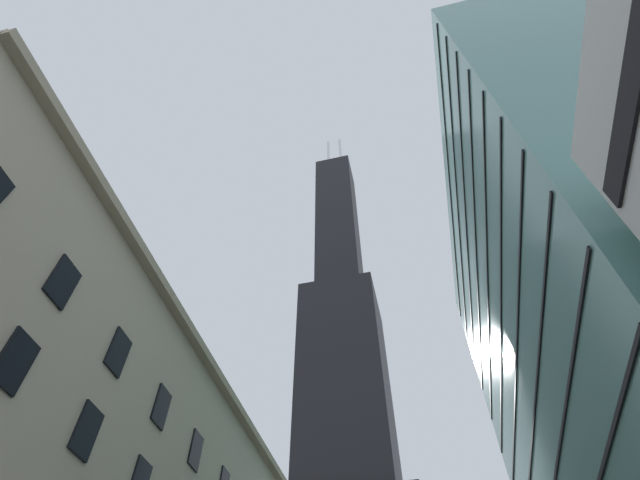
# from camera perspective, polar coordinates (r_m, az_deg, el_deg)

# --- Properties ---
(dark_skyscraper) EXTENTS (29.83, 29.83, 202.75)m
(dark_skyscraper) POSITION_cam_1_polar(r_m,az_deg,el_deg) (118.84, 3.30, -22.23)
(dark_skyscraper) COLOR black
(dark_skyscraper) RESTS_ON ground
(glass_office_midrise) EXTENTS (14.43, 41.32, 51.10)m
(glass_office_midrise) POSITION_cam_1_polar(r_m,az_deg,el_deg) (44.67, 30.58, -10.70)
(glass_office_midrise) COLOR slate
(glass_office_midrise) RESTS_ON ground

